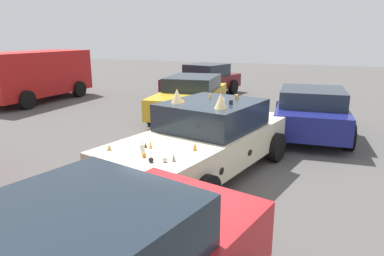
{
  "coord_description": "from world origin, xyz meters",
  "views": [
    {
      "loc": [
        -6.2,
        -2.28,
        2.68
      ],
      "look_at": [
        0.0,
        0.3,
        0.9
      ],
      "focal_mm": 32.32,
      "sensor_mm": 36.0,
      "label": 1
    }
  ],
  "objects": [
    {
      "name": "parked_van_near_right",
      "position": [
        4.82,
        9.51,
        1.18
      ],
      "size": [
        5.09,
        2.34,
        2.08
      ],
      "rotation": [
        0.0,
        0.0,
        0.02
      ],
      "color": "#B21919",
      "rests_on": "ground"
    },
    {
      "name": "parked_sedan_behind_right",
      "position": [
        8.89,
        3.4,
        0.71
      ],
      "size": [
        4.67,
        2.63,
        1.45
      ],
      "rotation": [
        0.0,
        0.0,
        2.93
      ],
      "color": "#5B1419",
      "rests_on": "ground"
    },
    {
      "name": "ground_plane",
      "position": [
        0.0,
        0.0,
        0.0
      ],
      "size": [
        60.0,
        60.0,
        0.0
      ],
      "primitive_type": "plane",
      "color": "#514F4C"
    },
    {
      "name": "art_car_decorated",
      "position": [
        0.05,
        -0.01,
        0.71
      ],
      "size": [
        4.92,
        2.75,
        1.71
      ],
      "rotation": [
        0.0,
        0.0,
        2.93
      ],
      "color": "beige",
      "rests_on": "ground"
    },
    {
      "name": "parked_sedan_far_left",
      "position": [
        3.81,
        -1.71,
        0.69
      ],
      "size": [
        4.28,
        2.32,
        1.34
      ],
      "rotation": [
        0.0,
        0.0,
        0.09
      ],
      "color": "navy",
      "rests_on": "ground"
    },
    {
      "name": "parked_sedan_row_back_far",
      "position": [
        4.65,
        2.27,
        0.7
      ],
      "size": [
        4.61,
        2.44,
        1.36
      ],
      "rotation": [
        0.0,
        0.0,
        3.28
      ],
      "color": "gold",
      "rests_on": "ground"
    }
  ]
}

